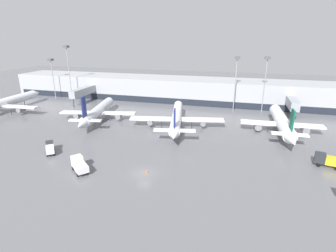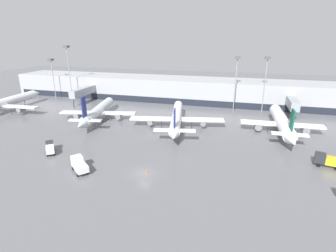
{
  "view_description": "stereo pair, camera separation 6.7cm",
  "coord_description": "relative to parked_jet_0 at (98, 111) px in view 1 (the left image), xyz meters",
  "views": [
    {
      "loc": [
        16.5,
        -41.91,
        24.93
      ],
      "look_at": [
        -0.71,
        19.9,
        3.0
      ],
      "focal_mm": 28.0,
      "sensor_mm": 36.0,
      "label": 1
    },
    {
      "loc": [
        16.56,
        -41.89,
        24.93
      ],
      "look_at": [
        -0.71,
        19.9,
        3.0
      ],
      "focal_mm": 28.0,
      "sensor_mm": 36.0,
      "label": 2
    }
  ],
  "objects": [
    {
      "name": "traffic_cone_0",
      "position": [
        53.3,
        8.45,
        -2.47
      ],
      "size": [
        0.5,
        0.5,
        0.69
      ],
      "color": "orange",
      "rests_on": "ground_plane"
    },
    {
      "name": "service_truck_2",
      "position": [
        13.67,
        -31.03,
        -1.32
      ],
      "size": [
        5.04,
        4.68,
        2.82
      ],
      "rotation": [
        0.0,
        0.0,
        2.45
      ],
      "color": "silver",
      "rests_on": "ground_plane"
    },
    {
      "name": "traffic_cone_3",
      "position": [
        26.47,
        -28.14,
        -2.48
      ],
      "size": [
        0.37,
        0.37,
        0.69
      ],
      "color": "orange",
      "rests_on": "ground_plane"
    },
    {
      "name": "parked_jet_4",
      "position": [
        54.06,
        2.77,
        0.22
      ],
      "size": [
        21.53,
        33.1,
        9.31
      ],
      "rotation": [
        0.0,
        0.0,
        1.61
      ],
      "color": "white",
      "rests_on": "ground_plane"
    },
    {
      "name": "apron_light_mast_5",
      "position": [
        -32.92,
        22.23,
        10.36
      ],
      "size": [
        1.8,
        1.8,
        16.49
      ],
      "color": "gray",
      "rests_on": "ground_plane"
    },
    {
      "name": "terminal_building",
      "position": [
        25.85,
        33.56,
        1.68
      ],
      "size": [
        160.0,
        30.72,
        9.0
      ],
      "color": "#9EA0A5",
      "rests_on": "ground_plane"
    },
    {
      "name": "ground_plane",
      "position": [
        25.92,
        -28.3,
        -2.82
      ],
      "size": [
        320.0,
        320.0,
        0.0
      ],
      "primitive_type": "plane",
      "color": "slate"
    },
    {
      "name": "apron_light_mast_1",
      "position": [
        50.26,
        23.67,
        11.92
      ],
      "size": [
        1.8,
        1.8,
        18.73
      ],
      "color": "gray",
      "rests_on": "ground_plane"
    },
    {
      "name": "service_truck_0",
      "position": [
        2.42,
        -25.34,
        -1.45
      ],
      "size": [
        4.28,
        4.67,
        2.33
      ],
      "rotation": [
        0.0,
        0.0,
        2.27
      ],
      "color": "silver",
      "rests_on": "ground_plane"
    },
    {
      "name": "parked_jet_1",
      "position": [
        25.55,
        -0.48,
        0.16
      ],
      "size": [
        26.95,
        34.42,
        8.55
      ],
      "rotation": [
        0.0,
        0.0,
        1.77
      ],
      "color": "silver",
      "rests_on": "ground_plane"
    },
    {
      "name": "parked_jet_0",
      "position": [
        0.0,
        0.0,
        0.0
      ],
      "size": [
        23.8,
        32.03,
        9.71
      ],
      "rotation": [
        0.0,
        0.0,
        1.78
      ],
      "color": "silver",
      "rests_on": "ground_plane"
    },
    {
      "name": "parked_jet_2",
      "position": [
        -35.61,
        -2.17,
        0.49
      ],
      "size": [
        28.03,
        38.64,
        9.41
      ],
      "rotation": [
        0.0,
        0.0,
        1.62
      ],
      "color": "silver",
      "rests_on": "ground_plane"
    },
    {
      "name": "apron_light_mast_4",
      "position": [
        -24.25,
        21.42,
        13.91
      ],
      "size": [
        1.8,
        1.8,
        21.69
      ],
      "color": "gray",
      "rests_on": "ground_plane"
    },
    {
      "name": "apron_light_mast_3",
      "position": [
        40.65,
        21.92,
        11.9
      ],
      "size": [
        1.8,
        1.8,
        18.71
      ],
      "color": "gray",
      "rests_on": "ground_plane"
    },
    {
      "name": "traffic_cone_2",
      "position": [
        13.29,
        4.38,
        -2.53
      ],
      "size": [
        0.43,
        0.43,
        0.58
      ],
      "color": "orange",
      "rests_on": "ground_plane"
    },
    {
      "name": "service_truck_1",
      "position": [
        60.66,
        -15.83,
        -1.33
      ],
      "size": [
        5.42,
        3.01,
        2.64
      ],
      "rotation": [
        0.0,
        0.0,
        2.93
      ],
      "color": "gold",
      "rests_on": "ground_plane"
    }
  ]
}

